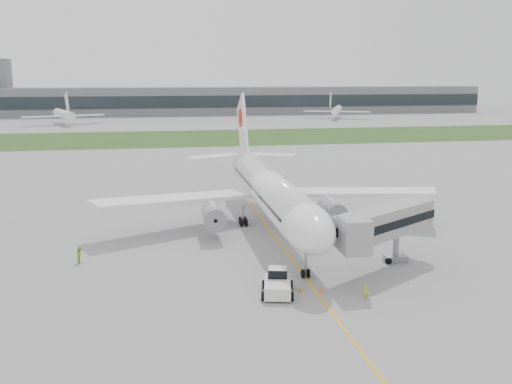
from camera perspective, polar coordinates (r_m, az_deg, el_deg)
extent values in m
plane|color=#939396|center=(74.90, 1.98, -4.61)|extent=(600.00, 600.00, 0.00)
cube|color=#2B451A|center=(191.99, -5.60, 5.43)|extent=(600.00, 50.00, 0.02)
cube|color=slate|center=(300.93, -7.37, 9.02)|extent=(320.00, 22.00, 14.00)
cube|color=#21282F|center=(289.96, -7.25, 8.92)|extent=(320.00, 0.60, 6.00)
cylinder|color=white|center=(77.34, 1.38, 0.20)|extent=(5.00, 38.00, 5.00)
ellipsoid|color=white|center=(58.89, 5.19, -3.56)|extent=(5.00, 11.00, 5.00)
cube|color=black|center=(57.73, 5.47, -2.96)|extent=(3.20, 1.54, 1.14)
cone|color=white|center=(98.52, -1.18, 3.19)|extent=(5.00, 10.53, 6.16)
cube|color=white|center=(78.07, -8.31, -0.71)|extent=(22.13, 13.52, 1.70)
cube|color=white|center=(82.99, 9.93, -0.02)|extent=(22.13, 13.52, 1.70)
cylinder|color=gray|center=(74.33, -4.30, -2.37)|extent=(2.70, 5.20, 2.70)
cylinder|color=gray|center=(77.54, 7.55, -1.84)|extent=(2.70, 5.20, 2.70)
cube|color=white|center=(99.36, -1.33, 6.23)|extent=(0.45, 10.90, 12.76)
cylinder|color=red|center=(100.18, -1.42, 7.42)|extent=(0.60, 3.20, 3.20)
cube|color=white|center=(100.28, -4.23, 3.55)|extent=(9.54, 6.34, 0.35)
cube|color=white|center=(101.78, 1.39, 3.70)|extent=(9.54, 6.34, 0.35)
cylinder|color=gray|center=(60.54, 4.99, -7.14)|extent=(0.24, 0.24, 3.10)
cylinder|color=black|center=(80.82, -1.29, -2.97)|extent=(1.40, 1.10, 1.10)
cylinder|color=black|center=(82.02, 3.14, -2.76)|extent=(1.40, 1.10, 1.10)
cube|color=silver|center=(56.15, 2.16, -9.46)|extent=(3.41, 4.95, 1.21)
cube|color=silver|center=(56.92, 2.17, -8.08)|extent=(2.11, 1.95, 1.00)
cube|color=black|center=(56.91, 2.17, -8.03)|extent=(2.17, 2.01, 0.85)
cylinder|color=black|center=(57.69, 0.79, -9.23)|extent=(0.54, 0.96, 0.90)
cylinder|color=black|center=(57.70, 3.52, -9.25)|extent=(0.54, 0.96, 0.90)
cylinder|color=black|center=(54.89, 0.72, -10.36)|extent=(0.54, 0.96, 0.90)
cylinder|color=black|center=(54.90, 3.60, -10.38)|extent=(0.54, 0.96, 0.90)
cube|color=#949396|center=(63.42, 12.80, -2.92)|extent=(13.87, 10.31, 3.09)
cube|color=black|center=(63.42, 12.80, -2.92)|extent=(14.10, 10.51, 0.93)
cube|color=#949396|center=(57.59, 9.80, -4.29)|extent=(2.68, 3.51, 3.51)
cylinder|color=gray|center=(67.08, 13.83, -5.18)|extent=(0.72, 0.72, 3.92)
cube|color=gray|center=(67.56, 13.77, -6.47)|extent=(2.86, 2.54, 0.72)
cylinder|color=black|center=(66.50, 13.11, -6.74)|extent=(0.65, 0.78, 0.72)
cylinder|color=black|center=(68.63, 14.40, -6.22)|extent=(0.65, 0.78, 0.72)
cone|color=orange|center=(57.15, 4.47, -9.67)|extent=(0.39, 0.39, 0.54)
cone|color=orange|center=(57.29, 6.58, -9.67)|extent=(0.38, 0.38, 0.52)
imported|color=#B0C420|center=(56.07, 10.89, -9.75)|extent=(0.61, 0.46, 1.52)
imported|color=#96D723|center=(68.00, -17.18, -6.02)|extent=(0.83, 1.01, 1.93)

